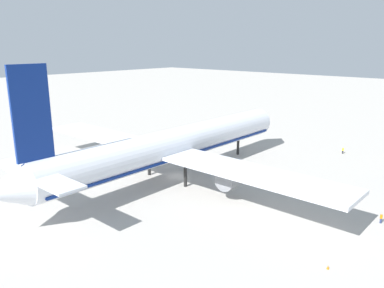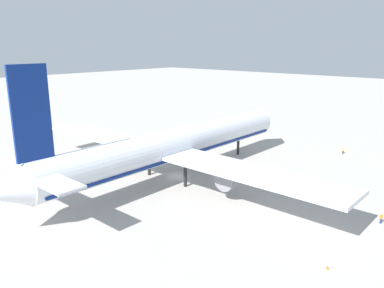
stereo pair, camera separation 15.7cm
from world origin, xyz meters
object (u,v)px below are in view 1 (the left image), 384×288
airliner (173,146)px  traffic_cone_1 (8,160)px  traffic_cone_0 (328,267)px  ground_worker_0 (381,218)px  ground_worker_3 (343,150)px

airliner → traffic_cone_1: 44.62m
traffic_cone_0 → traffic_cone_1: same height
airliner → traffic_cone_1: bearing=115.7°
traffic_cone_0 → traffic_cone_1: size_ratio=1.00×
airliner → traffic_cone_0: bearing=-106.2°
ground_worker_0 → traffic_cone_1: 84.70m
ground_worker_3 → ground_worker_0: bearing=-151.3°
traffic_cone_1 → airliner: bearing=-64.3°
ground_worker_0 → traffic_cone_1: ground_worker_0 is taller
ground_worker_3 → traffic_cone_0: size_ratio=3.18×
airliner → traffic_cone_0: (-11.58, -39.78, -7.12)m
ground_worker_0 → traffic_cone_0: ground_worker_0 is taller
ground_worker_0 → ground_worker_3: 42.36m
airliner → ground_worker_0: bearing=-80.1°
ground_worker_3 → airliner: bearing=155.2°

